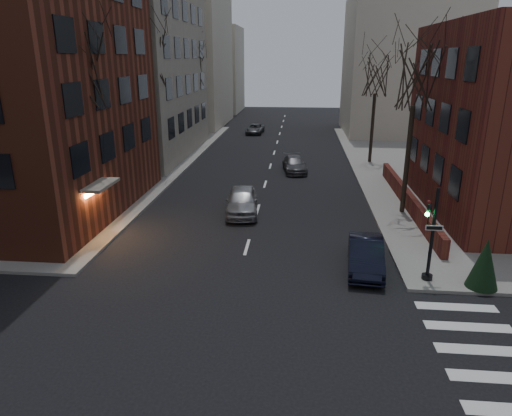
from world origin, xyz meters
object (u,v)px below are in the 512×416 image
at_px(tree_left_a, 77,69).
at_px(parked_sedan, 366,255).
at_px(streetlamp_near, 146,130).
at_px(car_lane_silver, 242,201).
at_px(sandwich_board, 431,225).
at_px(car_lane_gray, 295,164).
at_px(car_lane_far, 255,129).
at_px(tree_left_b, 151,59).
at_px(streetlamp_far, 204,103).
at_px(tree_right_a, 416,77).
at_px(evergreen_shrub, 485,263).
at_px(traffic_signal, 430,240).
at_px(tree_left_c, 193,68).
at_px(tree_right_b, 376,76).

relative_size(tree_left_a, parked_sedan, 2.40).
distance_m(streetlamp_near, parked_sedan, 18.58).
bearing_deg(car_lane_silver, sandwich_board, -19.22).
xyz_separation_m(car_lane_gray, car_lane_far, (-5.22, 19.60, -0.05)).
relative_size(car_lane_silver, sandwich_board, 5.69).
bearing_deg(car_lane_gray, car_lane_far, 97.06).
relative_size(streetlamp_near, parked_sedan, 1.47).
height_order(tree_left_a, car_lane_silver, tree_left_a).
relative_size(tree_left_b, streetlamp_far, 1.72).
bearing_deg(tree_right_a, streetlamp_near, 166.76).
bearing_deg(parked_sedan, tree_right_a, 73.09).
bearing_deg(evergreen_shrub, streetlamp_near, 143.46).
bearing_deg(tree_left_a, traffic_signal, -16.65).
xyz_separation_m(parked_sedan, car_lane_gray, (-3.42, 18.16, -0.08)).
bearing_deg(car_lane_gray, tree_left_c, 124.90).
relative_size(tree_right_a, streetlamp_near, 1.55).
distance_m(streetlamp_far, evergreen_shrub, 38.25).
xyz_separation_m(tree_left_c, tree_right_b, (17.60, -8.00, -0.44)).
bearing_deg(car_lane_gray, car_lane_silver, -113.25).
distance_m(car_lane_silver, evergreen_shrub, 13.96).
relative_size(tree_left_c, car_lane_far, 2.33).
bearing_deg(streetlamp_near, car_lane_gray, 30.86).
bearing_deg(streetlamp_near, streetlamp_far, 90.00).
relative_size(tree_left_b, car_lane_gray, 2.51).
relative_size(traffic_signal, streetlamp_near, 0.64).
xyz_separation_m(streetlamp_near, car_lane_far, (5.11, 25.78, -3.66)).
bearing_deg(streetlamp_near, tree_left_b, 98.53).
distance_m(tree_left_a, tree_left_c, 26.00).
bearing_deg(car_lane_silver, evergreen_shrub, -44.01).
relative_size(parked_sedan, car_lane_far, 1.03).
bearing_deg(tree_right_a, car_lane_gray, 123.25).
bearing_deg(tree_left_b, evergreen_shrub, -42.92).
distance_m(tree_right_b, streetlamp_near, 20.01).
relative_size(traffic_signal, car_lane_silver, 0.86).
distance_m(tree_left_c, tree_right_a, 28.17).
height_order(tree_right_b, evergreen_shrub, tree_right_b).
height_order(streetlamp_far, evergreen_shrub, streetlamp_far).
xyz_separation_m(tree_right_a, parked_sedan, (-3.25, -7.98, -7.32)).
bearing_deg(sandwich_board, parked_sedan, -110.08).
xyz_separation_m(tree_left_c, evergreen_shrub, (18.82, -31.50, -6.83)).
relative_size(tree_left_a, evergreen_shrub, 4.91).
xyz_separation_m(tree_left_b, sandwich_board, (18.42, -11.38, -8.35)).
xyz_separation_m(streetlamp_far, sandwich_board, (17.82, -27.38, -3.68)).
bearing_deg(parked_sedan, traffic_signal, -17.91).
xyz_separation_m(traffic_signal, car_lane_gray, (-5.81, 19.18, -1.28)).
height_order(tree_left_c, parked_sedan, tree_left_c).
bearing_deg(streetlamp_far, tree_left_b, -92.15).
distance_m(tree_left_c, car_lane_gray, 17.72).
xyz_separation_m(tree_left_b, car_lane_silver, (7.91, -8.80, -8.12)).
bearing_deg(car_lane_silver, tree_right_a, -0.72).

